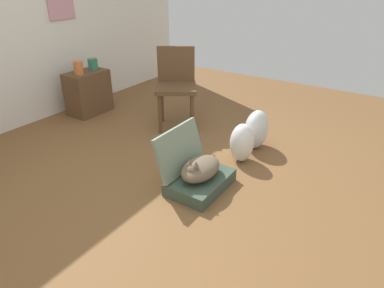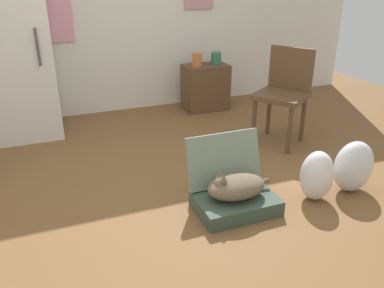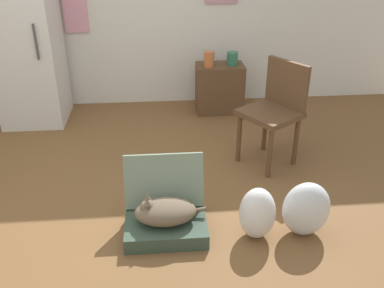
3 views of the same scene
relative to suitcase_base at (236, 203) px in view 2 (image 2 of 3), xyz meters
name	(u,v)px [view 2 (image 2 of 3)]	position (x,y,z in m)	size (l,w,h in m)	color
ground_plane	(188,192)	(-0.24, 0.37, -0.06)	(7.68, 7.68, 0.00)	brown
wall_back	(118,0)	(-0.24, 2.63, 1.24)	(6.40, 0.15, 2.60)	silver
suitcase_base	(236,203)	(0.00, 0.00, 0.00)	(0.58, 0.41, 0.12)	#384C3D
suitcase_lid	(224,160)	(0.00, 0.22, 0.26)	(0.58, 0.41, 0.04)	gray
cat	(235,186)	(-0.01, 0.00, 0.14)	(0.52, 0.28, 0.22)	brown
plastic_bag_white	(317,176)	(0.64, -0.08, 0.14)	(0.26, 0.24, 0.40)	white
plastic_bag_clear	(353,167)	(0.99, -0.07, 0.15)	(0.34, 0.24, 0.42)	silver
refrigerator	(17,51)	(-1.38, 2.17, 0.82)	(0.65, 0.71, 1.76)	silver
side_table	(205,87)	(0.70, 2.22, 0.22)	(0.54, 0.34, 0.56)	brown
vase_tall	(197,60)	(0.57, 2.17, 0.59)	(0.12, 0.12, 0.17)	#CC6B38
vase_short	(216,58)	(0.84, 2.22, 0.57)	(0.13, 0.13, 0.15)	#2D7051
chair	(284,91)	(1.02, 1.00, 0.48)	(0.63, 0.64, 0.94)	brown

